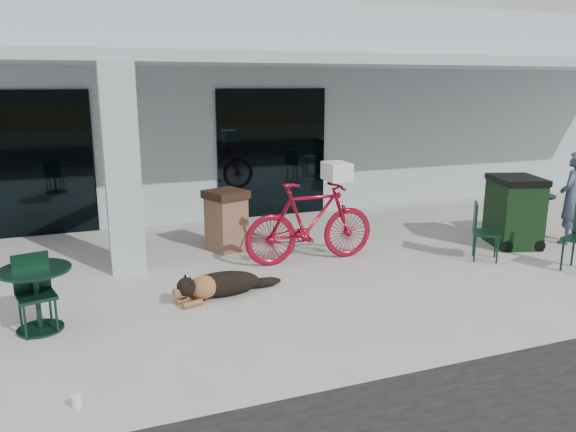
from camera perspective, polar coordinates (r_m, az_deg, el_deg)
name	(u,v)px	position (r m, az deg, el deg)	size (l,w,h in m)	color
ground	(268,311)	(7.22, -2.00, -9.61)	(80.00, 80.00, 0.00)	#B7B3AC
building	(160,105)	(14.96, -12.88, 10.90)	(22.00, 7.00, 4.50)	#9FADB4
storefront_glass_left	(13,165)	(11.42, -26.13, 4.64)	(2.80, 0.06, 2.70)	black
storefront_glass_right	(272,153)	(12.03, -1.63, 6.38)	(2.40, 0.06, 2.70)	black
column	(122,170)	(8.71, -16.52, 4.52)	(0.50, 0.50, 3.12)	#9FADB4
overhang	(199,59)	(10.13, -9.02, 15.45)	(22.00, 2.80, 0.18)	#9FADB4
bicycle	(310,222)	(8.94, 2.27, -0.64)	(0.61, 2.17, 1.30)	maroon
laundry_basket	(337,171)	(8.97, 4.98, 4.54)	(0.48, 0.36, 0.29)	white
dog	(223,282)	(7.67, -6.65, -6.72)	(1.18, 0.39, 0.39)	black
cup_near_dog	(77,402)	(5.59, -20.65, -17.24)	(0.09, 0.09, 0.11)	white
cafe_table_near	(38,300)	(7.17, -24.10, -7.76)	(0.81, 0.81, 0.76)	black
cafe_chair_near	(36,295)	(7.10, -24.22, -7.33)	(0.41, 0.45, 0.90)	black
cafe_table_far	(530,215)	(11.54, 23.38, 0.13)	(0.83, 0.83, 0.78)	black
cafe_chair_far_a	(487,232)	(9.62, 19.52, -1.55)	(0.42, 0.46, 0.93)	black
person	(572,198)	(11.17, 26.86, 1.66)	(0.60, 0.40, 1.65)	#3F496A
cup_on_table	(535,190)	(11.63, 23.83, 2.40)	(0.08, 0.08, 0.11)	white
trash_receptacle	(226,220)	(9.67, -6.29, -0.44)	(0.61, 0.61, 1.04)	brown
wheeled_bin	(514,211)	(10.64, 21.98, 0.45)	(0.76, 0.96, 1.23)	black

